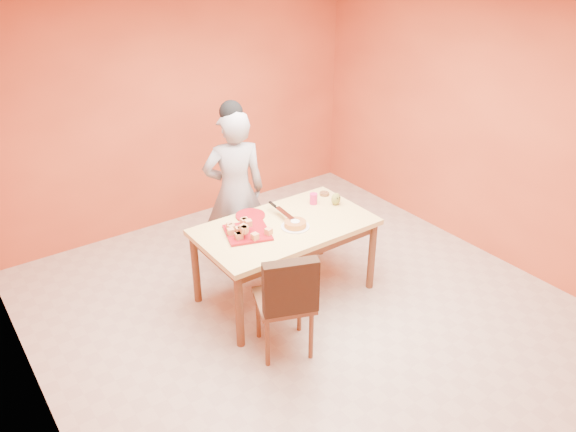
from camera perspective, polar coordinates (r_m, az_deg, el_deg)
floor at (r=5.20m, az=2.56°, el=-10.30°), size 5.00×5.00×0.00m
ceiling at (r=4.13m, az=3.39°, el=20.74°), size 5.00×5.00×0.00m
wall_back at (r=6.51m, az=-11.02°, el=10.73°), size 4.50×0.00×4.50m
wall_left at (r=3.71m, az=-25.76°, el=-5.30°), size 0.00×5.00×5.00m
wall_right at (r=6.06m, az=20.08°, el=8.28°), size 0.00×5.00×5.00m
dining_table at (r=5.14m, az=-0.28°, el=-1.81°), size 1.60×0.90×0.76m
dining_chair at (r=4.56m, az=-0.26°, el=-8.42°), size 0.60×0.66×0.98m
pastry_pile at (r=4.92m, az=-4.16°, el=-1.02°), size 0.34×0.34×0.11m
person at (r=5.55m, az=-5.41°, el=2.46°), size 0.71×0.57×1.68m
pastry_platter at (r=4.96m, az=-4.14°, el=-1.69°), size 0.47×0.47×0.02m
red_dinner_plate at (r=5.25m, az=-3.85°, el=0.05°), size 0.35×0.35×0.02m
white_cake_plate at (r=5.05m, az=0.74°, el=-1.09°), size 0.33×0.33×0.01m
sponge_cake at (r=5.03m, az=0.74°, el=-0.80°), size 0.24×0.24×0.05m
cake_server at (r=5.15m, az=-0.34°, el=0.30°), size 0.08×0.30×0.01m
egg_ornament at (r=5.44m, az=4.89°, el=1.73°), size 0.10×0.08×0.12m
magenta_glass at (r=5.46m, az=2.61°, el=1.77°), size 0.10×0.10×0.11m
checker_tin at (r=5.65m, az=3.72°, el=2.27°), size 0.11×0.11×0.03m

